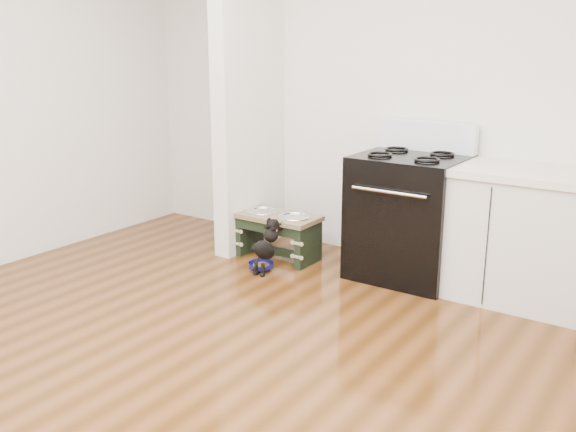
% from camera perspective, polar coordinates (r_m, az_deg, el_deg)
% --- Properties ---
extents(ground, '(5.00, 5.00, 0.00)m').
position_cam_1_polar(ground, '(3.45, -9.31, -14.90)').
color(ground, '#41240B').
rests_on(ground, ground).
extents(room_shell, '(5.00, 5.00, 5.00)m').
position_cam_1_polar(room_shell, '(2.99, -10.67, 13.08)').
color(room_shell, silver).
rests_on(room_shell, ground).
extents(partition_wall, '(0.15, 0.80, 2.70)m').
position_cam_1_polar(partition_wall, '(5.35, -3.47, 11.31)').
color(partition_wall, silver).
rests_on(partition_wall, ground).
extents(oven_range, '(0.76, 0.69, 1.14)m').
position_cam_1_polar(oven_range, '(4.82, 10.64, 0.10)').
color(oven_range, black).
rests_on(oven_range, ground).
extents(cabinet_run, '(1.24, 0.64, 0.91)m').
position_cam_1_polar(cabinet_run, '(4.56, 22.01, -2.00)').
color(cabinet_run, silver).
rests_on(cabinet_run, ground).
extents(dog_feeder, '(0.67, 0.36, 0.38)m').
position_cam_1_polar(dog_feeder, '(5.19, -0.93, -1.01)').
color(dog_feeder, black).
rests_on(dog_feeder, ground).
extents(puppy, '(0.12, 0.34, 0.41)m').
position_cam_1_polar(puppy, '(4.90, -1.88, -2.50)').
color(puppy, black).
rests_on(puppy, ground).
extents(floor_bowl, '(0.26, 0.26, 0.06)m').
position_cam_1_polar(floor_bowl, '(4.99, -2.41, -4.50)').
color(floor_bowl, '#0E0D60').
rests_on(floor_bowl, ground).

